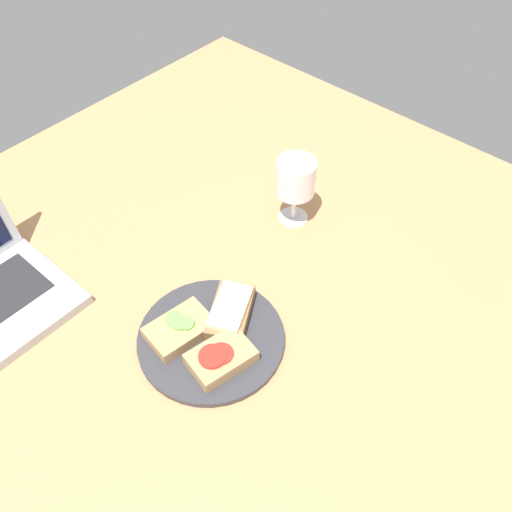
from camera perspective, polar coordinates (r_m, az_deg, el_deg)
name	(u,v)px	position (r cm, az deg, el deg)	size (l,w,h in cm)	color
wooden_table	(236,300)	(106.46, -2.06, -4.47)	(140.00, 140.00, 3.00)	#B27F51
plate	(211,339)	(99.20, -4.51, -8.25)	(25.36, 25.36, 1.20)	#333338
sandwich_with_tomato	(221,357)	(94.67, -3.57, -10.09)	(11.72, 9.15, 3.14)	#A88456
sandwich_with_cheese	(231,311)	(99.58, -2.57, -5.54)	(13.40, 11.47, 3.49)	brown
sandwich_with_cucumber	(180,329)	(98.66, -7.62, -7.23)	(12.02, 8.92, 2.84)	#A88456
wine_glass	(296,180)	(112.35, 3.97, 7.57)	(7.85, 7.85, 14.63)	white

